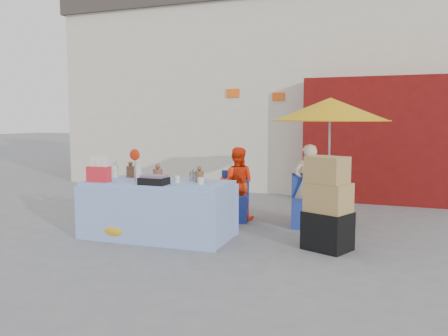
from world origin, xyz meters
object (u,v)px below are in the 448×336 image
at_px(chair_right, 306,211).
at_px(box_stack, 328,207).
at_px(vendor_orange, 237,183).
at_px(chair_left, 234,206).
at_px(vendor_beige, 309,185).
at_px(market_table, 158,209).
at_px(umbrella, 330,110).

height_order(chair_right, box_stack, box_stack).
bearing_deg(vendor_orange, chair_left, 75.16).
bearing_deg(vendor_orange, vendor_beige, 166.70).
distance_m(market_table, box_stack, 2.47).
relative_size(vendor_orange, box_stack, 1.00).
xyz_separation_m(chair_left, vendor_beige, (1.25, 0.13, 0.42)).
bearing_deg(market_table, box_stack, 2.93).
height_order(vendor_orange, umbrella, umbrella).
bearing_deg(umbrella, vendor_beige, -153.43).
bearing_deg(vendor_beige, market_table, 26.75).
height_order(chair_left, vendor_beige, vendor_beige).
xyz_separation_m(market_table, umbrella, (2.22, 1.76, 1.46)).
xyz_separation_m(chair_right, vendor_orange, (-1.25, 0.13, 0.38)).
bearing_deg(box_stack, market_table, -174.75).
bearing_deg(chair_left, box_stack, -48.27).
relative_size(vendor_orange, vendor_beige, 0.94).
relative_size(market_table, chair_right, 2.61).
height_order(chair_right, vendor_beige, vendor_beige).
distance_m(market_table, vendor_beige, 2.51).
distance_m(market_table, chair_right, 2.42).
height_order(chair_right, umbrella, umbrella).
distance_m(chair_right, vendor_orange, 1.31).
relative_size(market_table, vendor_beige, 1.65).
bearing_deg(vendor_orange, market_table, 54.24).
distance_m(chair_left, vendor_orange, 0.40).
bearing_deg(chair_right, vendor_beige, 75.16).
xyz_separation_m(vendor_beige, umbrella, (0.30, 0.15, 1.22)).
bearing_deg(vendor_orange, chair_right, 160.54).
relative_size(chair_right, umbrella, 0.41).
distance_m(chair_left, vendor_beige, 1.33).
bearing_deg(chair_right, box_stack, -80.02).
bearing_deg(market_table, chair_left, 63.51).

